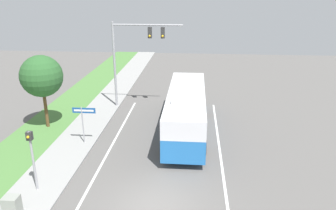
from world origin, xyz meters
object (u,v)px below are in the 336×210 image
(pedestrian_signal, at_px, (32,152))
(signal_gantry, at_px, (133,49))
(bus, at_px, (186,108))
(street_sign, at_px, (83,118))
(utility_cabinet, at_px, (12,205))

(pedestrian_signal, bearing_deg, signal_gantry, 78.07)
(bus, height_order, signal_gantry, signal_gantry)
(pedestrian_signal, distance_m, street_sign, 5.62)
(pedestrian_signal, distance_m, utility_cabinet, 2.65)
(pedestrian_signal, relative_size, street_sign, 1.26)
(street_sign, bearing_deg, utility_cabinet, -97.10)
(pedestrian_signal, bearing_deg, street_sign, 82.32)
(signal_gantry, xyz_separation_m, pedestrian_signal, (-2.77, -13.11, -2.96))
(bus, relative_size, signal_gantry, 1.50)
(pedestrian_signal, relative_size, utility_cabinet, 3.71)
(bus, xyz_separation_m, signal_gantry, (-4.69, 4.97, 3.39))
(utility_cabinet, bearing_deg, signal_gantry, 78.91)
(signal_gantry, bearing_deg, street_sign, -104.99)
(pedestrian_signal, xyz_separation_m, street_sign, (0.75, 5.56, -0.36))
(signal_gantry, distance_m, utility_cabinet, 16.12)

